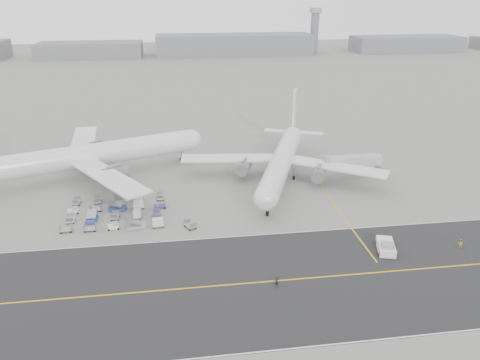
{
  "coord_description": "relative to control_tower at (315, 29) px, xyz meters",
  "views": [
    {
      "loc": [
        -4.25,
        -82.19,
        45.63
      ],
      "look_at": [
        9.05,
        12.0,
        6.07
      ],
      "focal_mm": 35.0,
      "sensor_mm": 36.0,
      "label": 1
    }
  ],
  "objects": [
    {
      "name": "airliner_b",
      "position": [
        -78.29,
        -239.38,
        -10.97
      ],
      "size": [
        49.7,
        50.65,
        18.32
      ],
      "rotation": [
        0.0,
        0.0,
        -0.37
      ],
      "color": "white",
      "rests_on": "ground"
    },
    {
      "name": "ground_crew_b",
      "position": [
        -52.46,
        -277.19,
        -15.37
      ],
      "size": [
        0.98,
        0.83,
        1.77
      ],
      "primitive_type": "imported",
      "rotation": [
        0.0,
        0.0,
        2.94
      ],
      "color": "yellow",
      "rests_on": "ground"
    },
    {
      "name": "ground_crew_a",
      "position": [
        -89.31,
        -284.52,
        -15.29
      ],
      "size": [
        0.8,
        0.62,
        1.93
      ],
      "primitive_type": "imported",
      "rotation": [
        0.0,
        0.0,
        0.24
      ],
      "color": "black",
      "rests_on": "ground"
    },
    {
      "name": "jet_bridge",
      "position": [
        -59.91,
        -240.69,
        -12.1
      ],
      "size": [
        15.72,
        3.13,
        5.96
      ],
      "rotation": [
        0.0,
        0.0,
        0.0
      ],
      "color": "gray",
      "rests_on": "ground"
    },
    {
      "name": "pushback_tug",
      "position": [
        -66.9,
        -276.45,
        -15.31
      ],
      "size": [
        4.5,
        8.15,
        2.3
      ],
      "rotation": [
        0.0,
        0.0,
        -0.28
      ],
      "color": "white",
      "rests_on": "ground"
    },
    {
      "name": "horizon_buildings",
      "position": [
        -70.0,
        -5.0,
        -16.25
      ],
      "size": [
        520.0,
        28.0,
        28.0
      ],
      "primitive_type": null,
      "color": "slate",
      "rests_on": "ground"
    },
    {
      "name": "control_tower",
      "position": [
        0.0,
        0.0,
        0.0
      ],
      "size": [
        7.0,
        7.0,
        31.25
      ],
      "color": "slate",
      "rests_on": "ground"
    },
    {
      "name": "airliner_a",
      "position": [
        -125.49,
        -230.71,
        -10.35
      ],
      "size": [
        57.01,
        55.99,
        20.51
      ],
      "rotation": [
        0.0,
        0.0,
        1.92
      ],
      "color": "white",
      "rests_on": "ground"
    },
    {
      "name": "stray_dolly",
      "position": [
        -102.52,
        -262.33,
        -16.25
      ],
      "size": [
        2.61,
        3.01,
        1.58
      ],
      "primitive_type": null,
      "rotation": [
        0.0,
        0.0,
        0.5
      ],
      "color": "silver",
      "rests_on": "ground"
    },
    {
      "name": "ground",
      "position": [
        -100.0,
        -265.0,
        -16.25
      ],
      "size": [
        700.0,
        700.0,
        0.0
      ],
      "primitive_type": "plane",
      "color": "gray",
      "rests_on": "ground"
    },
    {
      "name": "taxiway",
      "position": [
        -94.98,
        -282.98,
        -16.24
      ],
      "size": [
        220.0,
        59.0,
        0.03
      ],
      "color": "#2B2B2E",
      "rests_on": "ground"
    },
    {
      "name": "gse_cluster",
      "position": [
        -118.09,
        -254.12,
        -16.25
      ],
      "size": [
        26.57,
        21.49,
        1.9
      ],
      "primitive_type": null,
      "rotation": [
        0.0,
        0.0,
        0.04
      ],
      "color": "#9E9DA3",
      "rests_on": "ground"
    }
  ]
}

